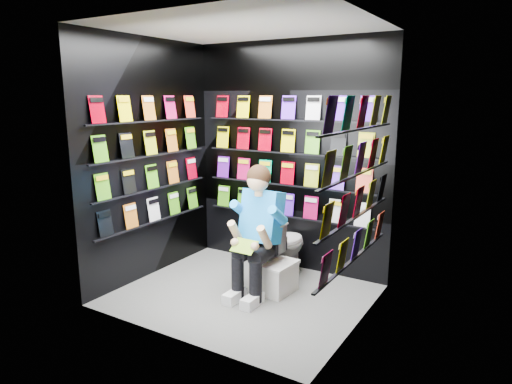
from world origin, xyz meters
The scene contains 14 objects.
floor centered at (0.00, 0.00, 0.00)m, with size 2.40×2.40×0.00m, color slate.
ceiling centered at (0.00, 0.00, 2.60)m, with size 2.40×2.40×0.00m, color white.
wall_back centered at (0.00, 1.00, 1.30)m, with size 2.40×0.04×2.60m, color black.
wall_front centered at (0.00, -1.00, 1.30)m, with size 2.40×0.04×2.60m, color black.
wall_left centered at (-1.20, 0.00, 1.30)m, with size 0.04×2.00×2.60m, color black.
wall_right centered at (1.20, 0.00, 1.30)m, with size 0.04×2.00×2.60m, color black.
comics_back centered at (0.00, 0.97, 1.31)m, with size 2.10×0.06×1.37m, color orange, non-canonical shape.
comics_left centered at (-1.17, 0.00, 1.31)m, with size 0.06×1.70×1.37m, color orange, non-canonical shape.
comics_right centered at (1.17, 0.00, 1.31)m, with size 0.06×1.70×1.37m, color orange, non-canonical shape.
toilet centered at (0.11, 0.60, 0.37)m, with size 0.42×0.75×0.73m, color white.
longbox centered at (0.30, 0.25, 0.15)m, with size 0.21×0.39×0.29m, color white.
longbox_lid centered at (0.30, 0.25, 0.31)m, with size 0.23×0.41×0.03m, color white.
reader centered at (0.11, 0.22, 0.78)m, with size 0.54×0.79×1.45m, color #1281E8, non-canonical shape.
held_comic centered at (0.11, -0.13, 0.58)m, with size 0.25×0.01×0.17m, color green.
Camera 1 is at (2.36, -3.62, 1.99)m, focal length 32.00 mm.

